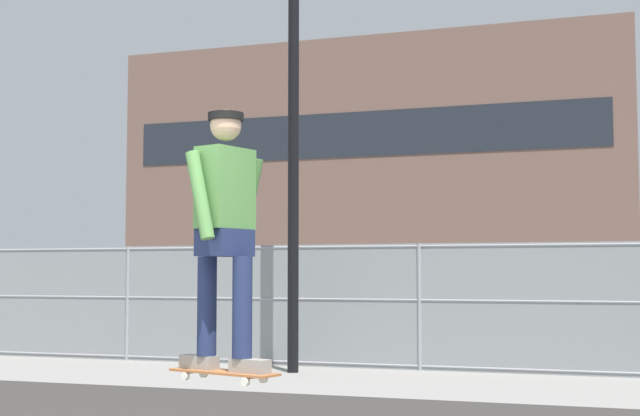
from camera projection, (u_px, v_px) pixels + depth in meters
name	position (u px, v px, depth m)	size (l,w,h in m)	color
skateboard	(224.00, 373.00, 5.79)	(0.82, 0.42, 0.07)	#9E5B33
skater	(225.00, 221.00, 5.86)	(0.72, 0.62, 1.73)	gray
chain_fence	(419.00, 306.00, 12.94)	(19.47, 0.06, 1.85)	gray
street_lamp	(294.00, 68.00, 12.94)	(0.44, 0.44, 7.14)	black
parked_car_near	(218.00, 301.00, 18.12)	(4.47, 2.08, 1.66)	navy
parked_car_mid	(552.00, 306.00, 15.63)	(4.44, 2.03, 1.66)	maroon
library_building	(386.00, 177.00, 54.32)	(28.91, 12.43, 14.53)	brown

